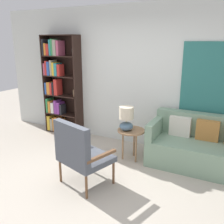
% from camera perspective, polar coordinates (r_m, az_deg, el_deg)
% --- Properties ---
extents(ground_plane, '(14.00, 14.00, 0.00)m').
position_cam_1_polar(ground_plane, '(3.67, -7.82, -17.68)').
color(ground_plane, '#B2A899').
extents(wall_back, '(6.40, 0.08, 2.70)m').
position_cam_1_polar(wall_back, '(4.88, 5.82, 7.89)').
color(wall_back, silver).
rests_on(wall_back, ground_plane).
extents(bookshelf, '(0.86, 0.30, 2.15)m').
position_cam_1_polar(bookshelf, '(5.68, -12.20, 5.89)').
color(bookshelf, black).
rests_on(bookshelf, ground_plane).
extents(armchair, '(0.82, 0.77, 0.97)m').
position_cam_1_polar(armchair, '(3.55, -7.52, -8.81)').
color(armchair, brown).
rests_on(armchair, ground_plane).
extents(couch, '(1.78, 0.83, 0.84)m').
position_cam_1_polar(couch, '(4.42, 20.47, -7.71)').
color(couch, gray).
rests_on(couch, ground_plane).
extents(side_table, '(0.48, 0.48, 0.55)m').
position_cam_1_polar(side_table, '(4.35, 4.41, -4.93)').
color(side_table, '#99704C').
rests_on(side_table, ground_plane).
extents(table_lamp, '(0.25, 0.25, 0.42)m').
position_cam_1_polar(table_lamp, '(4.24, 3.31, -1.40)').
color(table_lamp, slate).
rests_on(table_lamp, side_table).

